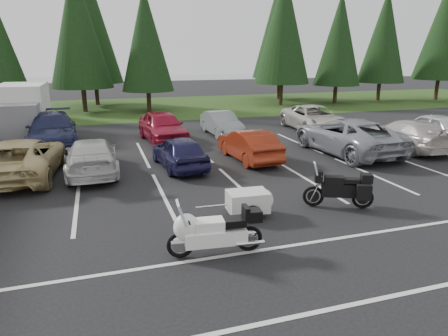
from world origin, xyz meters
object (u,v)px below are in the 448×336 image
car_near_2 (23,158)px  car_near_3 (92,156)px  car_far_2 (163,126)px  adventure_motorcycle (339,185)px  car_near_8 (433,128)px  box_truck (21,113)px  touring_motorcycle (215,227)px  car_far_1 (52,130)px  car_far_3 (222,124)px  car_near_6 (347,136)px  car_near_4 (179,152)px  car_near_7 (406,134)px  car_near_5 (249,145)px  cargo_trailer (248,204)px  car_far_4 (314,118)px

car_near_2 → car_near_3: bearing=178.8°
car_far_2 → adventure_motorcycle: 11.67m
car_near_8 → adventure_motorcycle: (-9.67, -6.31, -0.11)m
box_truck → car_near_3: 8.86m
touring_motorcycle → car_near_8: bearing=35.5°
car_near_8 → car_far_1: (-18.68, 5.46, 0.01)m
car_near_3 → car_far_2: (3.58, 5.09, 0.12)m
box_truck → car_far_2: box_truck is taller
car_near_2 → car_far_1: size_ratio=0.94×
car_near_2 → car_far_3: size_ratio=1.32×
car_near_8 → touring_motorcycle: size_ratio=1.92×
car_near_2 → adventure_motorcycle: (9.57, -6.26, -0.04)m
car_near_6 → touring_motorcycle: car_near_6 is taller
car_near_4 → car_near_7: 11.23m
touring_motorcycle → adventure_motorcycle: adventure_motorcycle is taller
car_far_2 → car_near_3: bearing=-130.8°
car_near_5 → car_near_8: 10.22m
cargo_trailer → car_far_2: bearing=96.7°
car_near_6 → car_far_2: car_near_6 is taller
car_near_8 → touring_motorcycle: car_near_8 is taller
car_far_3 → car_far_4: size_ratio=0.75×
car_far_1 → box_truck: bearing=121.6°
car_near_3 → car_near_5: car_near_3 is taller
car_far_3 → touring_motorcycle: (-4.36, -13.61, 0.02)m
car_near_3 → car_far_4: bearing=-157.1°
car_near_2 → car_near_3: (2.46, -0.22, -0.06)m
car_far_3 → adventure_motorcycle: size_ratio=1.75×
car_near_7 → car_far_1: bearing=-19.7°
car_far_2 → adventure_motorcycle: bearing=-78.0°
touring_motorcycle → adventure_motorcycle: bearing=27.4°
adventure_motorcycle → car_near_6: bearing=78.7°
car_near_8 → car_far_1: car_far_1 is taller
car_near_5 → car_far_3: bearing=-98.9°
car_near_3 → car_far_3: 9.18m
car_far_4 → touring_motorcycle: car_far_4 is taller
car_near_6 → car_far_3: size_ratio=1.48×
car_near_6 → car_near_7: (3.24, -0.17, -0.11)m
car_near_2 → car_far_4: size_ratio=0.99×
car_near_6 → touring_motorcycle: size_ratio=2.42×
car_far_1 → car_near_2: bearing=-99.8°
car_near_4 → touring_motorcycle: touring_motorcycle is taller
car_near_6 → adventure_motorcycle: bearing=51.3°
adventure_motorcycle → car_far_1: bearing=152.0°
car_near_2 → adventure_motorcycle: car_near_2 is taller
car_near_2 → adventure_motorcycle: size_ratio=2.30×
car_near_3 → car_near_4: car_near_3 is taller
box_truck → car_near_2: box_truck is taller
car_far_3 → cargo_trailer: 12.06m
car_near_4 → adventure_motorcycle: (3.70, -5.80, 0.04)m
car_far_4 → car_far_1: bearing=-177.3°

